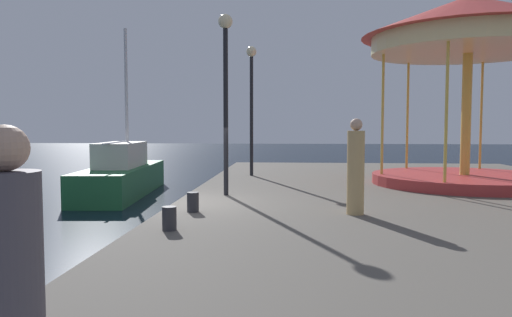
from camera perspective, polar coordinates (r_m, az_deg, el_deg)
ground_plane at (r=11.51m, az=-9.48°, el=-9.01°), size 120.00×120.00×0.00m
quay_dock at (r=11.63m, az=21.63°, el=-7.08°), size 12.28×24.82×0.80m
sailboat_green at (r=18.66m, az=-15.43°, el=-1.87°), size 2.37×6.96×6.25m
carousel at (r=15.93m, az=23.57°, el=12.19°), size 6.18×6.18×5.54m
lamp_post_mid_promenade at (r=12.32m, az=-3.57°, el=9.95°), size 0.36×0.36×4.51m
lamp_post_far_end at (r=17.21m, az=-0.53°, el=8.22°), size 0.36×0.36×4.52m
bollard_center at (r=10.02m, az=-7.39°, el=-5.07°), size 0.24×0.24×0.40m
bollard_south at (r=8.33m, az=-10.10°, el=-6.91°), size 0.24×0.24×0.40m
person_far_corner at (r=9.78m, az=11.58°, el=-1.27°), size 0.34×0.34×1.89m
person_near_carousel at (r=2.94m, az=-26.81°, el=-14.91°), size 0.34×0.34×1.75m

